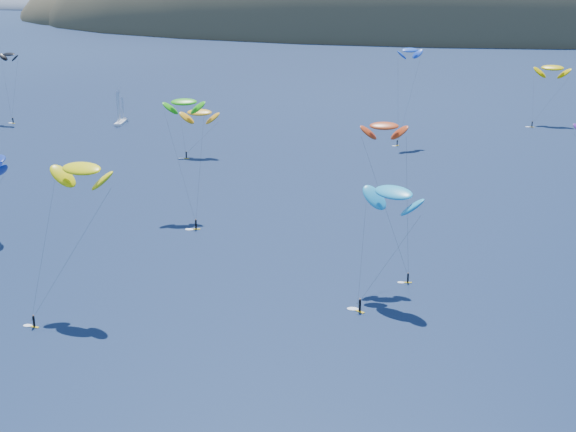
# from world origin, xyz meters

# --- Properties ---
(island) EXTENTS (730.00, 300.00, 210.00)m
(island) POSITION_xyz_m (39.40, 562.36, -10.74)
(island) COLOR #3D3526
(island) RESTS_ON ground
(sailboat) EXTENTS (9.59, 8.26, 11.78)m
(sailboat) POSITION_xyz_m (-70.58, 186.60, 0.96)
(sailboat) COLOR white
(sailboat) RESTS_ON ground
(kitesurfer_1) EXTENTS (10.37, 8.02, 14.18)m
(kitesurfer_1) POSITION_xyz_m (-34.90, 153.33, 11.36)
(kitesurfer_1) COLOR gold
(kitesurfer_1) RESTS_ON ground
(kitesurfer_2) EXTENTS (10.76, 13.51, 24.17)m
(kitesurfer_2) POSITION_xyz_m (-25.18, 59.74, 21.36)
(kitesurfer_2) COLOR gold
(kitesurfer_2) RESTS_ON ground
(kitesurfer_3) EXTENTS (10.43, 15.30, 25.05)m
(kitesurfer_3) POSITION_xyz_m (-24.17, 106.98, 22.72)
(kitesurfer_3) COLOR gold
(kitesurfer_3) RESTS_ON ground
(kitesurfer_4) EXTENTS (8.39, 10.06, 27.89)m
(kitesurfer_4) POSITION_xyz_m (18.21, 178.58, 25.64)
(kitesurfer_4) COLOR gold
(kitesurfer_4) RESTS_ON ground
(kitesurfer_5) EXTENTS (11.39, 13.55, 19.62)m
(kitesurfer_5) POSITION_xyz_m (20.04, 71.39, 16.67)
(kitesurfer_5) COLOR gold
(kitesurfer_5) RESTS_ON ground
(kitesurfer_9) EXTENTS (9.65, 7.14, 27.08)m
(kitesurfer_9) POSITION_xyz_m (17.71, 80.51, 24.98)
(kitesurfer_9) COLOR gold
(kitesurfer_9) RESTS_ON ground
(kitesurfer_11) EXTENTS (11.84, 12.28, 20.04)m
(kitesurfer_11) POSITION_xyz_m (61.17, 213.60, 17.08)
(kitesurfer_11) COLOR gold
(kitesurfer_11) RESTS_ON ground
(kitesurfer_12) EXTENTS (7.51, 7.80, 22.80)m
(kitesurfer_12) POSITION_xyz_m (-105.94, 186.45, 20.79)
(kitesurfer_12) COLOR gold
(kitesurfer_12) RESTS_ON ground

